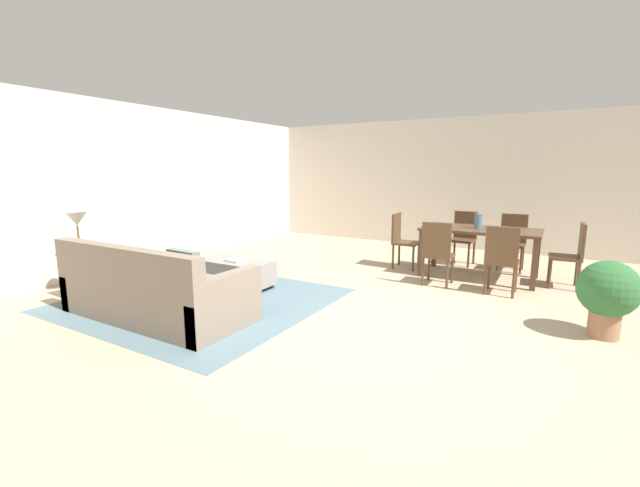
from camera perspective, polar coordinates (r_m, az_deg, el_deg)
ground_plane at (r=4.58m, az=6.92°, el=-10.76°), size 10.80×10.80×0.00m
wall_back at (r=9.10m, az=19.84°, el=7.81°), size 9.00×0.12×2.70m
wall_left at (r=7.61m, az=-24.20°, el=7.18°), size 0.12×11.00×2.70m
area_rug at (r=5.48m, az=-16.05°, el=-7.51°), size 3.00×2.80×0.01m
couch at (r=4.96m, az=-22.11°, el=-6.29°), size 2.21×0.96×0.86m
ottoman_table at (r=5.86m, az=-11.55°, el=-3.89°), size 1.01×0.54×0.39m
side_table at (r=6.08m, az=-30.30°, el=-2.26°), size 0.40×0.40×0.60m
table_lamp at (r=6.00m, az=-30.76°, el=2.76°), size 0.26×0.26×0.53m
dining_table at (r=6.69m, az=21.39°, el=1.19°), size 1.68×0.90×0.76m
dining_chair_near_left at (r=6.01m, az=16.02°, el=-0.89°), size 0.41×0.41×0.92m
dining_chair_near_right at (r=5.85m, az=23.99°, el=-1.67°), size 0.40×0.40×0.92m
dining_chair_far_left at (r=7.59m, az=19.37°, el=1.18°), size 0.43×0.43×0.92m
dining_chair_far_right at (r=7.44m, az=25.23°, el=0.60°), size 0.40×0.40×0.92m
dining_chair_head_east at (r=6.66m, az=31.73°, el=-0.97°), size 0.42×0.42×0.92m
dining_chair_head_west at (r=7.01m, az=11.30°, el=0.86°), size 0.42×0.42×0.92m
vase_centerpiece at (r=6.65m, az=21.19°, el=2.95°), size 0.12×0.12×0.23m
book_on_ottoman at (r=5.74m, az=-11.65°, el=-2.31°), size 0.28×0.23×0.03m
potted_plant at (r=4.90m, az=35.17°, el=-5.62°), size 0.55×0.55×0.77m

